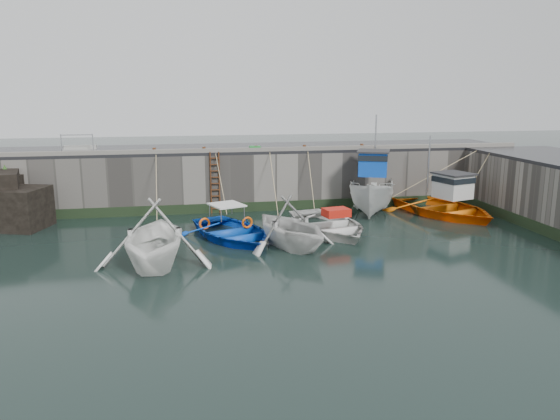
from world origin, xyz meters
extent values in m
plane|color=black|center=(0.00, 0.00, 0.00)|extent=(120.00, 120.00, 0.00)
cube|color=slate|center=(0.00, 12.50, 1.50)|extent=(30.00, 5.00, 3.00)
cube|color=black|center=(0.00, 12.50, 3.08)|extent=(30.00, 5.00, 0.16)
cube|color=slate|center=(0.00, 10.15, 3.26)|extent=(30.00, 0.30, 0.20)
cube|color=black|center=(0.00, 9.96, 0.25)|extent=(30.00, 0.08, 0.50)
cube|color=black|center=(11.96, 2.50, 0.25)|extent=(0.08, 15.00, 0.50)
cube|color=black|center=(-11.20, 8.40, 0.95)|extent=(2.96, 2.83, 1.90)
cube|color=black|center=(-12.20, 9.60, 1.15)|extent=(2.01, 1.83, 2.30)
cone|color=#2D591E|center=(-11.50, 8.20, 1.68)|extent=(0.44, 0.44, 0.45)
cone|color=#2D591E|center=(-12.00, 9.80, 2.58)|extent=(0.44, 0.44, 0.45)
cylinder|color=#3F1E0F|center=(-2.22, 9.92, 1.60)|extent=(0.07, 0.07, 3.20)
cylinder|color=#3F1E0F|center=(-1.78, 9.92, 1.60)|extent=(0.07, 0.07, 3.20)
cube|color=#3F1E0F|center=(-2.00, 9.90, 0.25)|extent=(0.44, 0.06, 0.05)
cube|color=#3F1E0F|center=(-2.00, 9.90, 0.58)|extent=(0.44, 0.06, 0.05)
cube|color=#3F1E0F|center=(-2.00, 9.90, 0.91)|extent=(0.44, 0.06, 0.05)
cube|color=#3F1E0F|center=(-2.00, 9.90, 1.24)|extent=(0.44, 0.06, 0.05)
cube|color=#3F1E0F|center=(-2.00, 9.90, 1.57)|extent=(0.44, 0.06, 0.05)
cube|color=#3F1E0F|center=(-2.00, 9.90, 1.90)|extent=(0.44, 0.06, 0.05)
cube|color=#3F1E0F|center=(-2.00, 9.90, 2.23)|extent=(0.44, 0.06, 0.05)
cube|color=#3F1E0F|center=(-2.00, 9.90, 2.56)|extent=(0.44, 0.06, 0.05)
cube|color=#3F1E0F|center=(-2.00, 9.90, 2.89)|extent=(0.44, 0.06, 0.05)
imported|color=white|center=(-4.81, 1.70, 0.00)|extent=(4.82, 5.48, 2.74)
imported|color=blue|center=(-1.65, 4.81, 0.00)|extent=(5.49, 6.39, 1.11)
imported|color=silver|center=(0.55, 3.07, 0.00)|extent=(5.35, 5.70, 2.41)
imported|color=silver|center=(2.75, 5.20, 0.00)|extent=(5.02, 6.31, 1.17)
imported|color=silver|center=(6.21, 8.90, 0.83)|extent=(4.49, 6.52, 2.36)
cube|color=#0C41BA|center=(5.98, 8.35, 2.61)|extent=(1.87, 1.93, 1.20)
cube|color=black|center=(5.98, 8.35, 2.96)|extent=(1.95, 2.00, 0.28)
cube|color=#262628|center=(5.98, 8.35, 3.25)|extent=(2.13, 2.19, 0.08)
cylinder|color=#A5A8AD|center=(6.68, 10.01, 3.51)|extent=(0.08, 0.08, 3.00)
imported|color=orange|center=(9.50, 7.43, 0.31)|extent=(6.27, 7.48, 1.33)
cube|color=silver|center=(9.68, 6.86, 1.58)|extent=(1.78, 1.85, 1.20)
cube|color=black|center=(9.68, 6.86, 1.93)|extent=(1.86, 1.92, 0.28)
cube|color=#262628|center=(9.68, 6.86, 2.22)|extent=(2.03, 2.10, 0.08)
cylinder|color=#A5A8AD|center=(9.15, 8.58, 2.48)|extent=(0.08, 0.08, 3.00)
cube|color=#17802A|center=(0.15, 10.30, 3.29)|extent=(0.56, 0.44, 0.27)
cylinder|color=#A5A8AD|center=(-9.50, 10.60, 3.66)|extent=(0.05, 0.05, 1.00)
cylinder|color=#A5A8AD|center=(-8.00, 10.60, 3.66)|extent=(0.05, 0.05, 1.00)
cylinder|color=#A5A8AD|center=(-8.75, 10.60, 4.12)|extent=(1.50, 0.05, 0.05)
cube|color=gray|center=(-8.75, 11.10, 3.25)|extent=(1.60, 0.35, 0.18)
cube|color=gray|center=(-8.75, 11.45, 3.43)|extent=(1.60, 0.35, 0.18)
cylinder|color=#3F1E0F|center=(-5.00, 10.25, 3.30)|extent=(0.18, 0.18, 0.28)
cylinder|color=#3F1E0F|center=(-2.50, 10.25, 3.30)|extent=(0.18, 0.18, 0.28)
cylinder|color=#3F1E0F|center=(0.20, 10.25, 3.30)|extent=(0.18, 0.18, 0.28)
cylinder|color=#3F1E0F|center=(2.80, 10.25, 3.30)|extent=(0.18, 0.18, 0.28)
cylinder|color=#3F1E0F|center=(6.00, 10.25, 3.30)|extent=(0.18, 0.18, 0.28)
camera|label=1|loc=(-3.84, -18.04, 6.30)|focal=35.00mm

